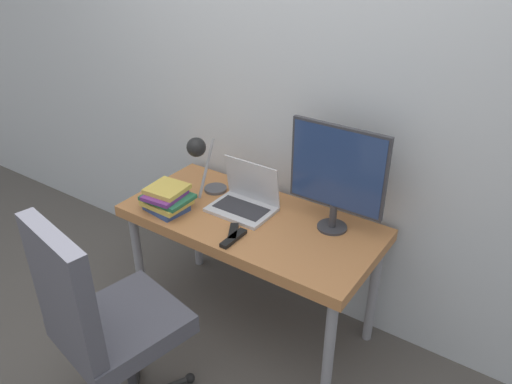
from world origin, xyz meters
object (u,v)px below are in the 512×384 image
Objects in this scene: laptop at (245,200)px; desk_lamp at (201,157)px; monitor at (337,172)px; game_controller at (156,206)px; book_stack at (167,199)px; office_chair at (101,317)px.

desk_lamp is at bearing -170.95° from laptop.
monitor is (0.46, 0.09, 0.26)m from laptop.
book_stack is at bearing 32.34° from game_controller.
book_stack is 0.07m from game_controller.
desk_lamp is 1.51× the size of book_stack.
office_chair reaches higher than book_stack.
laptop is 0.61× the size of monitor.
monitor is 1.21m from office_chair.
laptop is 2.07× the size of game_controller.
office_chair is (-0.55, -1.00, -0.41)m from monitor.
office_chair reaches higher than game_controller.
laptop is 0.47m from game_controller.
monitor is at bearing 22.97° from game_controller.
game_controller is (-0.30, 0.64, 0.12)m from office_chair.
office_chair is at bearing -65.26° from game_controller.
game_controller is (-0.13, -0.23, -0.23)m from desk_lamp.
desk_lamp reaches higher than laptop.
book_stack reaches higher than game_controller.
laptop is at bearing 35.32° from book_stack.
monitor is at bearing 10.44° from desk_lamp.
book_stack is at bearing 110.07° from office_chair.
book_stack is (-0.79, -0.33, -0.24)m from monitor.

